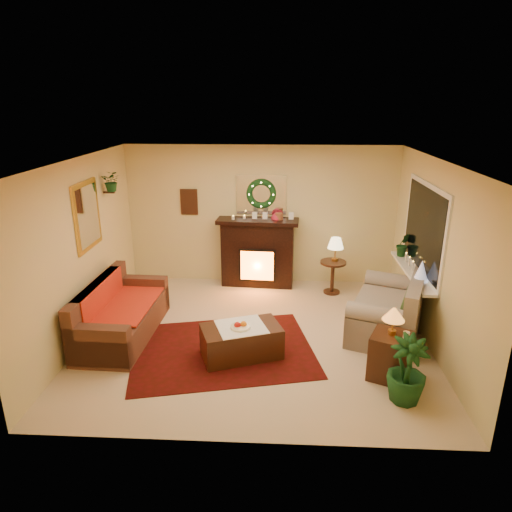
{
  "coord_description": "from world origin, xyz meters",
  "views": [
    {
      "loc": [
        0.33,
        -6.07,
        3.36
      ],
      "look_at": [
        0.0,
        0.35,
        1.15
      ],
      "focal_mm": 32.0,
      "sensor_mm": 36.0,
      "label": 1
    }
  ],
  "objects_px": {
    "sofa": "(122,309)",
    "fireplace": "(258,257)",
    "end_table_square": "(390,358)",
    "side_table_round": "(332,276)",
    "coffee_table": "(241,342)",
    "loveseat": "(388,306)"
  },
  "relations": [
    {
      "from": "side_table_round",
      "to": "end_table_square",
      "type": "height_order",
      "value": "side_table_round"
    },
    {
      "from": "loveseat",
      "to": "coffee_table",
      "type": "height_order",
      "value": "loveseat"
    },
    {
      "from": "sofa",
      "to": "loveseat",
      "type": "bearing_deg",
      "value": 7.07
    },
    {
      "from": "fireplace",
      "to": "end_table_square",
      "type": "height_order",
      "value": "fireplace"
    },
    {
      "from": "side_table_round",
      "to": "coffee_table",
      "type": "height_order",
      "value": "side_table_round"
    },
    {
      "from": "sofa",
      "to": "loveseat",
      "type": "height_order",
      "value": "loveseat"
    },
    {
      "from": "side_table_round",
      "to": "end_table_square",
      "type": "xyz_separation_m",
      "value": [
        0.45,
        -2.66,
        -0.05
      ]
    },
    {
      "from": "side_table_round",
      "to": "coffee_table",
      "type": "bearing_deg",
      "value": -123.1
    },
    {
      "from": "fireplace",
      "to": "coffee_table",
      "type": "distance_m",
      "value": 2.63
    },
    {
      "from": "side_table_round",
      "to": "fireplace",
      "type": "bearing_deg",
      "value": 165.94
    },
    {
      "from": "sofa",
      "to": "fireplace",
      "type": "distance_m",
      "value": 2.84
    },
    {
      "from": "sofa",
      "to": "end_table_square",
      "type": "distance_m",
      "value": 3.84
    },
    {
      "from": "fireplace",
      "to": "sofa",
      "type": "bearing_deg",
      "value": -128.16
    },
    {
      "from": "side_table_round",
      "to": "coffee_table",
      "type": "distance_m",
      "value": 2.7
    },
    {
      "from": "sofa",
      "to": "side_table_round",
      "type": "distance_m",
      "value": 3.73
    },
    {
      "from": "sofa",
      "to": "coffee_table",
      "type": "height_order",
      "value": "sofa"
    },
    {
      "from": "sofa",
      "to": "end_table_square",
      "type": "bearing_deg",
      "value": -11.39
    },
    {
      "from": "sofa",
      "to": "end_table_square",
      "type": "xyz_separation_m",
      "value": [
        3.73,
        -0.89,
        -0.16
      ]
    },
    {
      "from": "loveseat",
      "to": "coffee_table",
      "type": "bearing_deg",
      "value": -137.33
    },
    {
      "from": "side_table_round",
      "to": "sofa",
      "type": "bearing_deg",
      "value": -151.77
    },
    {
      "from": "sofa",
      "to": "side_table_round",
      "type": "bearing_deg",
      "value": 30.33
    },
    {
      "from": "fireplace",
      "to": "coffee_table",
      "type": "xyz_separation_m",
      "value": [
        -0.1,
        -2.61,
        -0.34
      ]
    }
  ]
}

